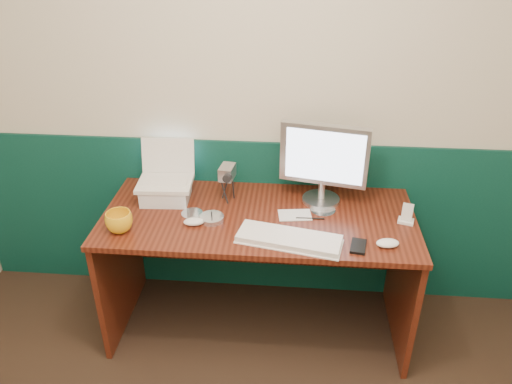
# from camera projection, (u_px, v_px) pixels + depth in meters

# --- Properties ---
(back_wall) EXTENTS (3.50, 0.04, 2.50)m
(back_wall) POSITION_uv_depth(u_px,v_px,m) (262.00, 98.00, 2.63)
(back_wall) COLOR beige
(back_wall) RESTS_ON ground
(wainscot) EXTENTS (3.48, 0.02, 1.00)m
(wainscot) POSITION_uv_depth(u_px,v_px,m) (261.00, 219.00, 2.99)
(wainscot) COLOR #07322D
(wainscot) RESTS_ON ground
(desk) EXTENTS (1.60, 0.70, 0.75)m
(desk) POSITION_uv_depth(u_px,v_px,m) (258.00, 273.00, 2.74)
(desk) COLOR #3B130A
(desk) RESTS_ON ground
(laptop_riser) EXTENTS (0.26, 0.22, 0.09)m
(laptop_riser) POSITION_uv_depth(u_px,v_px,m) (166.00, 192.00, 2.68)
(laptop_riser) COLOR silver
(laptop_riser) RESTS_ON desk
(laptop) EXTENTS (0.30, 0.23, 0.24)m
(laptop) POSITION_uv_depth(u_px,v_px,m) (163.00, 165.00, 2.60)
(laptop) COLOR silver
(laptop) RESTS_ON laptop_riser
(monitor) EXTENTS (0.47, 0.22, 0.45)m
(monitor) POSITION_uv_depth(u_px,v_px,m) (324.00, 163.00, 2.57)
(monitor) COLOR silver
(monitor) RESTS_ON desk
(keyboard) EXTENTS (0.51, 0.26, 0.03)m
(keyboard) POSITION_uv_depth(u_px,v_px,m) (289.00, 239.00, 2.34)
(keyboard) COLOR white
(keyboard) RESTS_ON desk
(mouse_right) EXTENTS (0.12, 0.08, 0.04)m
(mouse_right) POSITION_uv_depth(u_px,v_px,m) (388.00, 243.00, 2.31)
(mouse_right) COLOR white
(mouse_right) RESTS_ON desk
(mouse_left) EXTENTS (0.11, 0.08, 0.03)m
(mouse_left) POSITION_uv_depth(u_px,v_px,m) (194.00, 222.00, 2.47)
(mouse_left) COLOR silver
(mouse_left) RESTS_ON desk
(mug) EXTENTS (0.17, 0.17, 0.10)m
(mug) POSITION_uv_depth(u_px,v_px,m) (119.00, 222.00, 2.40)
(mug) COLOR gold
(mug) RESTS_ON desk
(camcorder) EXTENTS (0.12, 0.16, 0.22)m
(camcorder) POSITION_uv_depth(u_px,v_px,m) (227.00, 182.00, 2.64)
(camcorder) COLOR #A8A7AC
(camcorder) RESTS_ON desk
(cd_spindle) EXTENTS (0.12, 0.12, 0.03)m
(cd_spindle) POSITION_uv_depth(u_px,v_px,m) (212.00, 218.00, 2.50)
(cd_spindle) COLOR silver
(cd_spindle) RESTS_ON desk
(cd_loose_a) EXTENTS (0.11, 0.11, 0.00)m
(cd_loose_a) POSITION_uv_depth(u_px,v_px,m) (192.00, 213.00, 2.57)
(cd_loose_a) COLOR silver
(cd_loose_a) RESTS_ON desk
(cd_loose_b) EXTENTS (0.13, 0.13, 0.00)m
(cd_loose_b) POSITION_uv_depth(u_px,v_px,m) (323.00, 210.00, 2.60)
(cd_loose_b) COLOR #B2B9C3
(cd_loose_b) RESTS_ON desk
(pen) EXTENTS (0.14, 0.01, 0.01)m
(pen) POSITION_uv_depth(u_px,v_px,m) (310.00, 218.00, 2.52)
(pen) COLOR black
(pen) RESTS_ON desk
(papers) EXTENTS (0.18, 0.13, 0.00)m
(papers) POSITION_uv_depth(u_px,v_px,m) (295.00, 215.00, 2.55)
(papers) COLOR silver
(papers) RESTS_ON desk
(dock) EXTENTS (0.09, 0.08, 0.01)m
(dock) POSITION_uv_depth(u_px,v_px,m) (406.00, 221.00, 2.49)
(dock) COLOR white
(dock) RESTS_ON desk
(music_player) EXTENTS (0.06, 0.04, 0.09)m
(music_player) POSITION_uv_depth(u_px,v_px,m) (407.00, 212.00, 2.47)
(music_player) COLOR silver
(music_player) RESTS_ON dock
(pda) EXTENTS (0.09, 0.13, 0.01)m
(pda) POSITION_uv_depth(u_px,v_px,m) (358.00, 246.00, 2.30)
(pda) COLOR black
(pda) RESTS_ON desk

